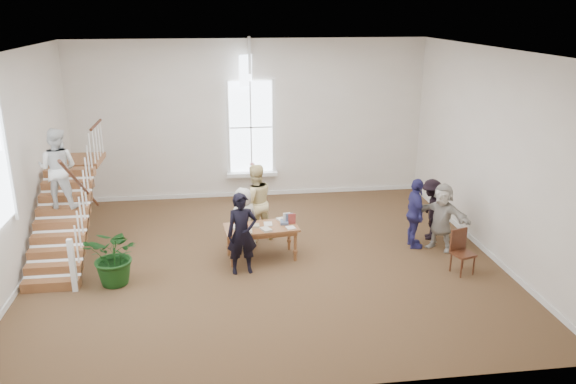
{
  "coord_description": "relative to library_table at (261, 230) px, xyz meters",
  "views": [
    {
      "loc": [
        -1.0,
        -11.27,
        5.33
      ],
      "look_at": [
        0.53,
        0.4,
        1.42
      ],
      "focal_mm": 35.0,
      "sensor_mm": 36.0,
      "label": 1
    }
  ],
  "objects": [
    {
      "name": "floor_plant",
      "position": [
        -2.97,
        -0.85,
        -0.04
      ],
      "size": [
        1.38,
        1.3,
        1.24
      ],
      "primitive_type": "imported",
      "rotation": [
        0.0,
        0.0,
        -0.36
      ],
      "color": "#143D13",
      "rests_on": "ground"
    },
    {
      "name": "woman_cluster_a",
      "position": [
        3.55,
        0.15,
        0.16
      ],
      "size": [
        0.47,
        0.99,
        1.65
      ],
      "primitive_type": "imported",
      "rotation": [
        0.0,
        0.0,
        1.5
      ],
      "color": "navy",
      "rests_on": "ground"
    },
    {
      "name": "woman_cluster_c",
      "position": [
        4.1,
        -0.05,
        0.12
      ],
      "size": [
        1.36,
        1.36,
        1.57
      ],
      "primitive_type": "imported",
      "rotation": [
        0.0,
        0.0,
        5.5
      ],
      "color": "beige",
      "rests_on": "ground"
    },
    {
      "name": "side_chair",
      "position": [
        4.08,
        -1.22,
        -0.15
      ],
      "size": [
        0.5,
        0.5,
        0.93
      ],
      "rotation": [
        0.0,
        0.0,
        0.29
      ],
      "color": "#361B0E",
      "rests_on": "ground"
    },
    {
      "name": "elderly_woman",
      "position": [
        -0.35,
        0.6,
        0.06
      ],
      "size": [
        0.84,
        0.73,
        1.45
      ],
      "primitive_type": "imported",
      "rotation": [
        0.0,
        0.0,
        3.62
      ],
      "color": "silver",
      "rests_on": "ground"
    },
    {
      "name": "person_yellow",
      "position": [
        -0.05,
        1.1,
        0.26
      ],
      "size": [
        1.04,
        0.89,
        1.85
      ],
      "primitive_type": "imported",
      "rotation": [
        0.0,
        0.0,
        3.38
      ],
      "color": "#F4DE98",
      "rests_on": "ground"
    },
    {
      "name": "ground",
      "position": [
        0.1,
        -0.11,
        -0.66
      ],
      "size": [
        10.0,
        10.0,
        0.0
      ],
      "primitive_type": "plane",
      "color": "#47321C",
      "rests_on": "ground"
    },
    {
      "name": "woman_cluster_b",
      "position": [
        4.1,
        0.6,
        0.07
      ],
      "size": [
        0.79,
        1.06,
        1.47
      ],
      "primitive_type": "imported",
      "rotation": [
        0.0,
        0.0,
        4.43
      ],
      "color": "black",
      "rests_on": "ground"
    },
    {
      "name": "staircase",
      "position": [
        -4.24,
        0.64,
        0.96
      ],
      "size": [
        1.1,
        4.1,
        2.92
      ],
      "color": "brown",
      "rests_on": "ground"
    },
    {
      "name": "room_shell",
      "position": [
        0.1,
        4.29,
        -0.26
      ],
      "size": [
        10.49,
        10.0,
        10.0
      ],
      "color": "beige",
      "rests_on": "ground"
    },
    {
      "name": "police_officer",
      "position": [
        -0.45,
        -0.65,
        0.21
      ],
      "size": [
        0.68,
        0.49,
        1.74
      ],
      "primitive_type": "imported",
      "rotation": [
        0.0,
        0.0,
        0.13
      ],
      "color": "black",
      "rests_on": "ground"
    },
    {
      "name": "library_table",
      "position": [
        0.0,
        0.0,
        0.0
      ],
      "size": [
        1.66,
        0.95,
        0.81
      ],
      "rotation": [
        0.0,
        0.0,
        0.1
      ],
      "color": "brown",
      "rests_on": "ground"
    }
  ]
}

